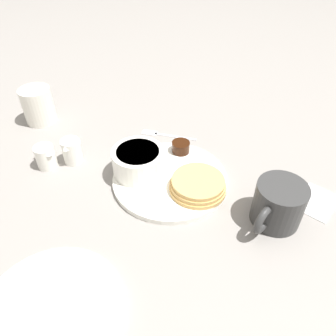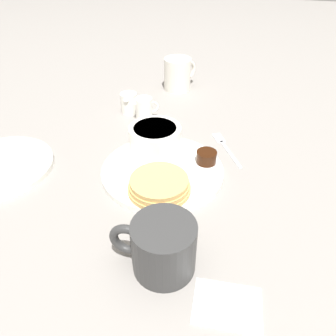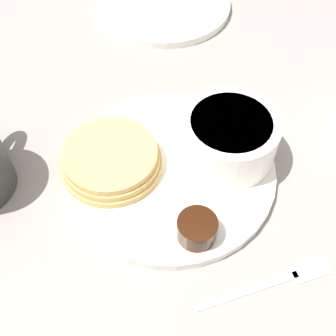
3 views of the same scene
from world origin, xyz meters
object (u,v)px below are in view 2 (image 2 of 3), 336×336
object	(u,v)px
coffee_mug	(162,247)
creamer_pitcher_near	(144,109)
bowl	(155,138)
creamer_pitcher_far	(129,103)
second_mug	(178,74)
plate	(163,171)
fork	(224,145)

from	to	relation	value
coffee_mug	creamer_pitcher_near	world-z (taller)	coffee_mug
creamer_pitcher_near	bowl	bearing A→B (deg)	114.11
creamer_pitcher_far	coffee_mug	bearing A→B (deg)	113.30
coffee_mug	second_mug	size ratio (longest dim) A/B	1.24
coffee_mug	creamer_pitcher_far	world-z (taller)	coffee_mug
creamer_pitcher_far	creamer_pitcher_near	bearing A→B (deg)	149.26
plate	coffee_mug	size ratio (longest dim) A/B	1.98
creamer_pitcher_near	second_mug	bearing A→B (deg)	-102.66
fork	second_mug	size ratio (longest dim) A/B	1.32
bowl	creamer_pitcher_near	bearing A→B (deg)	-65.89
coffee_mug	fork	size ratio (longest dim) A/B	0.94
bowl	creamer_pitcher_far	size ratio (longest dim) A/B	1.70
bowl	coffee_mug	size ratio (longest dim) A/B	0.89
creamer_pitcher_far	bowl	bearing A→B (deg)	123.23
plate	fork	world-z (taller)	plate
coffee_mug	second_mug	distance (m)	0.65
plate	creamer_pitcher_far	bearing A→B (deg)	-58.58
creamer_pitcher_near	fork	bearing A→B (deg)	158.65
coffee_mug	second_mug	xyz separation A→B (m)	(0.10, -0.65, 0.00)
coffee_mug	creamer_pitcher_far	xyz separation A→B (m)	(0.20, -0.47, -0.02)
coffee_mug	plate	bearing A→B (deg)	-76.94
plate	second_mug	xyz separation A→B (m)	(0.05, -0.42, 0.04)
second_mug	creamer_pitcher_far	bearing A→B (deg)	61.42
plate	second_mug	distance (m)	0.43
second_mug	fork	bearing A→B (deg)	119.60
creamer_pitcher_far	plate	bearing A→B (deg)	121.42
coffee_mug	creamer_pitcher_far	distance (m)	0.51
creamer_pitcher_near	second_mug	size ratio (longest dim) A/B	0.61
creamer_pitcher_far	fork	xyz separation A→B (m)	(-0.27, 0.11, -0.03)
plate	coffee_mug	distance (m)	0.23
plate	bowl	world-z (taller)	bowl
creamer_pitcher_near	fork	distance (m)	0.23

